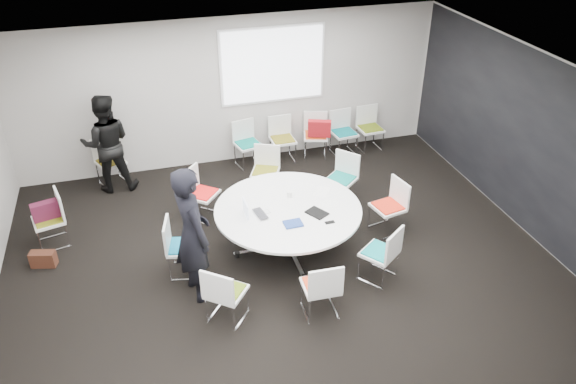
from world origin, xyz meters
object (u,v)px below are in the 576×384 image
object	(u,v)px
chair_back_a	(248,152)
chair_back_c	(315,143)
chair_ring_c	(266,180)
chair_spare_left	(52,229)
chair_back_d	(343,141)
chair_ring_a	(388,216)
chair_ring_h	(379,262)
cup	(289,194)
person_main	(192,234)
chair_back_e	(369,136)
chair_back_b	(283,148)
chair_ring_d	(203,203)
person_back	(107,144)
laptop	(263,213)
maroon_bag	(46,211)
chair_person_back	(112,170)
chair_ring_f	(226,302)
conference_table	(288,219)
chair_ring_e	(184,257)
chair_ring_b	(341,188)
chair_ring_g	(321,297)
brown_bag	(43,259)

from	to	relation	value
chair_back_a	chair_back_c	world-z (taller)	same
chair_ring_c	chair_spare_left	xyz separation A→B (m)	(-3.53, -0.53, 0.00)
chair_back_d	chair_ring_a	bearing A→B (deg)	77.95
chair_ring_h	cup	bearing A→B (deg)	88.12
chair_spare_left	person_main	bearing A→B (deg)	-145.03
chair_ring_c	chair_back_e	bearing A→B (deg)	-130.56
chair_ring_a	chair_back_b	size ratio (longest dim) A/B	1.00
chair_ring_d	person_back	distance (m)	2.08
chair_back_e	laptop	distance (m)	4.09
chair_ring_a	maroon_bag	world-z (taller)	chair_ring_a
chair_ring_h	chair_person_back	size ratio (longest dim) A/B	1.00
chair_ring_h	chair_ring_f	bearing A→B (deg)	148.58
chair_back_b	chair_ring_d	bearing A→B (deg)	39.59
chair_ring_a	chair_back_c	bearing A→B (deg)	-5.77
chair_back_a	person_back	size ratio (longest dim) A/B	0.49
conference_table	chair_back_b	bearing A→B (deg)	75.86
chair_back_b	laptop	bearing A→B (deg)	67.91
chair_ring_c	maroon_bag	world-z (taller)	chair_ring_c
chair_ring_h	chair_person_back	distance (m)	5.23
chair_back_e	cup	size ratio (longest dim) A/B	9.78
chair_ring_c	chair_ring_e	xyz separation A→B (m)	(-1.67, -1.78, 0.00)
laptop	conference_table	bearing A→B (deg)	-93.19
chair_ring_d	chair_back_a	world-z (taller)	same
chair_ring_b	chair_back_b	distance (m)	1.83
chair_ring_a	chair_ring_c	size ratio (longest dim) A/B	1.00
chair_back_d	chair_spare_left	bearing A→B (deg)	10.76
chair_ring_a	cup	xyz separation A→B (m)	(-1.55, 0.30, 0.50)
chair_back_d	chair_back_e	bearing A→B (deg)	178.11
conference_table	chair_back_e	size ratio (longest dim) A/B	2.48
chair_back_a	chair_back_b	bearing A→B (deg)	167.07
chair_ring_b	chair_ring_f	bearing A→B (deg)	92.40
person_main	maroon_bag	world-z (taller)	person_main
person_back	maroon_bag	distance (m)	1.79
chair_back_c	maroon_bag	world-z (taller)	chair_back_c
chair_ring_b	chair_ring_f	distance (m)	3.34
chair_ring_g	chair_back_c	distance (m)	4.48
chair_back_d	maroon_bag	distance (m)	5.68
chair_ring_d	chair_back_e	bearing A→B (deg)	152.44
chair_ring_g	person_back	distance (m)	4.86
chair_ring_f	chair_person_back	xyz separation A→B (m)	(-1.34, 4.02, 0.00)
chair_ring_b	cup	xyz separation A→B (m)	(-1.15, -0.73, 0.50)
chair_back_d	cup	world-z (taller)	chair_back_d
chair_ring_g	chair_back_d	size ratio (longest dim) A/B	1.00
maroon_bag	chair_back_c	bearing A→B (deg)	18.90
chair_ring_f	chair_back_a	size ratio (longest dim) A/B	1.00
chair_ring_f	laptop	bearing A→B (deg)	94.82
chair_person_back	maroon_bag	world-z (taller)	chair_person_back
brown_bag	chair_back_d	bearing A→B (deg)	21.19
chair_ring_a	brown_bag	bearing A→B (deg)	72.13
chair_spare_left	chair_back_e	bearing A→B (deg)	-88.44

